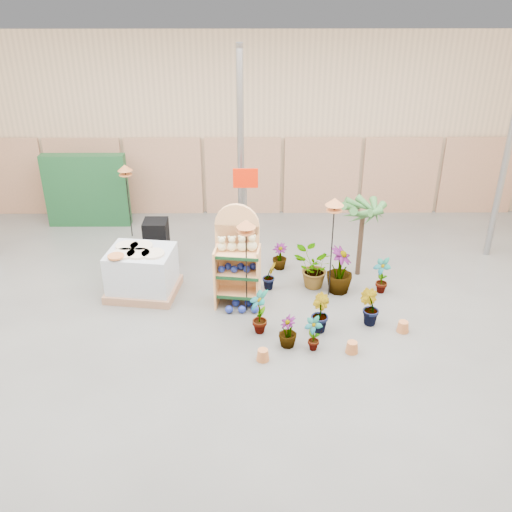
{
  "coord_description": "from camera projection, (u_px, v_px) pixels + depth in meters",
  "views": [
    {
      "loc": [
        0.23,
        -7.87,
        5.84
      ],
      "look_at": [
        0.3,
        1.5,
        1.0
      ],
      "focal_mm": 40.0,
      "sensor_mm": 36.0,
      "label": 1
    }
  ],
  "objects": [
    {
      "name": "trellis_stock",
      "position": [
        87.0,
        191.0,
        13.86
      ],
      "size": [
        2.0,
        0.3,
        1.8
      ],
      "primitive_type": "cube",
      "color": "#154521",
      "rests_on": "ground"
    },
    {
      "name": "potted_plant_11",
      "position": [
        280.0,
        256.0,
        12.1
      ],
      "size": [
        0.42,
        0.42,
        0.57
      ],
      "primitive_type": "imported",
      "rotation": [
        0.0,
        0.0,
        5.86
      ],
      "color": "#30632B",
      "rests_on": "ground"
    },
    {
      "name": "palm",
      "position": [
        363.0,
        209.0,
        11.33
      ],
      "size": [
        0.7,
        0.7,
        1.73
      ],
      "color": "#3C291C",
      "rests_on": "ground"
    },
    {
      "name": "potted_plant_6",
      "position": [
        313.0,
        269.0,
        11.34
      ],
      "size": [
        0.77,
        0.67,
        0.83
      ],
      "primitive_type": "imported",
      "rotation": [
        0.0,
        0.0,
        3.17
      ],
      "color": "#30632B",
      "rests_on": "ground"
    },
    {
      "name": "potted_plant_4",
      "position": [
        382.0,
        275.0,
        11.18
      ],
      "size": [
        0.42,
        0.47,
        0.75
      ],
      "primitive_type": "imported",
      "rotation": [
        0.0,
        0.0,
        5.2
      ],
      "color": "#30632B",
      "rests_on": "ground"
    },
    {
      "name": "teddy_bears",
      "position": [
        238.0,
        245.0,
        10.41
      ],
      "size": [
        0.73,
        0.19,
        0.31
      ],
      "color": "#F8E6A8",
      "rests_on": "display_shelf"
    },
    {
      "name": "bird_table_right",
      "position": [
        335.0,
        205.0,
        10.38
      ],
      "size": [
        0.34,
        0.34,
        2.04
      ],
      "color": "black",
      "rests_on": "ground"
    },
    {
      "name": "offer_sign",
      "position": [
        246.0,
        198.0,
        11.6
      ],
      "size": [
        0.5,
        0.08,
        2.2
      ],
      "color": "gray",
      "rests_on": "ground"
    },
    {
      "name": "charcoal_planters",
      "position": [
        157.0,
        242.0,
        12.21
      ],
      "size": [
        0.5,
        0.5,
        1.0
      ],
      "color": "black",
      "rests_on": "ground"
    },
    {
      "name": "potted_plant_0",
      "position": [
        259.0,
        311.0,
        9.93
      ],
      "size": [
        0.38,
        0.5,
        0.85
      ],
      "primitive_type": "imported",
      "rotation": [
        0.0,
        0.0,
        4.9
      ],
      "color": "#30632B",
      "rests_on": "ground"
    },
    {
      "name": "potted_plant_3",
      "position": [
        340.0,
        270.0,
        11.16
      ],
      "size": [
        0.7,
        0.7,
        0.94
      ],
      "primitive_type": "imported",
      "rotation": [
        0.0,
        0.0,
        1.16
      ],
      "color": "#30632B",
      "rests_on": "ground"
    },
    {
      "name": "potted_plant_8",
      "position": [
        313.0,
        334.0,
        9.53
      ],
      "size": [
        0.39,
        0.39,
        0.63
      ],
      "primitive_type": "imported",
      "rotation": [
        0.0,
        0.0,
        5.52
      ],
      "color": "#30632B",
      "rests_on": "ground"
    },
    {
      "name": "room",
      "position": [
        238.0,
        207.0,
        9.47
      ],
      "size": [
        15.2,
        12.1,
        4.7
      ],
      "color": "#53524E",
      "rests_on": "ground"
    },
    {
      "name": "display_shelf",
      "position": [
        237.0,
        259.0,
        10.65
      ],
      "size": [
        0.89,
        0.63,
        1.97
      ],
      "rotation": [
        0.0,
        0.0,
        -0.13
      ],
      "color": "#E3A366",
      "rests_on": "ground"
    },
    {
      "name": "potted_plant_7",
      "position": [
        288.0,
        331.0,
        9.63
      ],
      "size": [
        0.42,
        0.42,
        0.58
      ],
      "primitive_type": "imported",
      "rotation": [
        0.0,
        0.0,
        5.09
      ],
      "color": "#30632B",
      "rests_on": "ground"
    },
    {
      "name": "potted_plant_1",
      "position": [
        319.0,
        313.0,
        10.02
      ],
      "size": [
        0.39,
        0.44,
        0.7
      ],
      "primitive_type": "imported",
      "rotation": [
        0.0,
        0.0,
        1.79
      ],
      "color": "#30632B",
      "rests_on": "ground"
    },
    {
      "name": "potted_plant_9",
      "position": [
        369.0,
        307.0,
        10.21
      ],
      "size": [
        0.47,
        0.47,
        0.67
      ],
      "primitive_type": "imported",
      "rotation": [
        0.0,
        0.0,
        2.44
      ],
      "color": "#30632B",
      "rests_on": "ground"
    },
    {
      "name": "bird_table_front",
      "position": [
        246.0,
        227.0,
        9.95
      ],
      "size": [
        0.34,
        0.34,
        1.86
      ],
      "color": "black",
      "rests_on": "ground"
    },
    {
      "name": "gazing_balls_floor",
      "position": [
        242.0,
        307.0,
        10.72
      ],
      "size": [
        0.63,
        0.39,
        0.15
      ],
      "color": "navy",
      "rests_on": "ground"
    },
    {
      "name": "bird_table_back",
      "position": [
        125.0,
        170.0,
        12.91
      ],
      "size": [
        0.34,
        0.34,
        1.78
      ],
      "color": "black",
      "rests_on": "ground"
    },
    {
      "name": "pallet_stack",
      "position": [
        142.0,
        272.0,
        11.1
      ],
      "size": [
        1.46,
        1.27,
        0.98
      ],
      "rotation": [
        0.0,
        0.0,
        -0.14
      ],
      "color": "#9A6C4F",
      "rests_on": "ground"
    },
    {
      "name": "potted_plant_5",
      "position": [
        269.0,
        276.0,
        11.36
      ],
      "size": [
        0.38,
        0.39,
        0.56
      ],
      "primitive_type": "imported",
      "rotation": [
        0.0,
        0.0,
        0.96
      ],
      "color": "#30632B",
      "rests_on": "ground"
    },
    {
      "name": "gazing_balls_shelf",
      "position": [
        237.0,
        268.0,
        10.61
      ],
      "size": [
        0.72,
        0.25,
        0.14
      ],
      "color": "navy",
      "rests_on": "display_shelf"
    }
  ]
}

